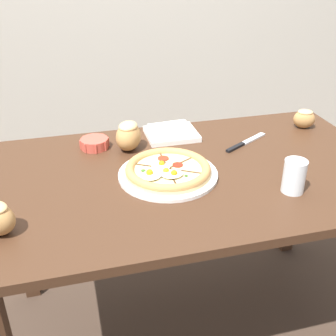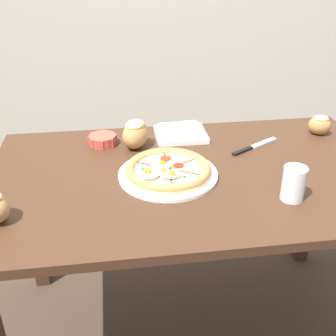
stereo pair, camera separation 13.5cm
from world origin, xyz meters
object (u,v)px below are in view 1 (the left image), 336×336
at_px(bread_piece_near, 304,118).
at_px(ramekin_bowl, 94,143).
at_px(bread_piece_far, 128,135).
at_px(water_glass, 294,178).
at_px(dining_table, 193,196).
at_px(knife_main, 246,142).
at_px(pizza, 168,171).
at_px(napkin_folded, 171,133).

bearing_deg(bread_piece_near, ramekin_bowl, 178.37).
xyz_separation_m(bread_piece_far, water_glass, (0.43, -0.41, -0.01)).
bearing_deg(water_glass, dining_table, 141.68).
distance_m(bread_piece_far, knife_main, 0.44).
height_order(pizza, knife_main, pizza).
height_order(ramekin_bowl, bread_piece_near, bread_piece_near).
xyz_separation_m(dining_table, ramekin_bowl, (-0.30, 0.26, 0.12)).
bearing_deg(bread_piece_far, bread_piece_near, 1.47).
distance_m(dining_table, ramekin_bowl, 0.41).
height_order(dining_table, bread_piece_far, bread_piece_far).
relative_size(bread_piece_far, knife_main, 0.71).
xyz_separation_m(pizza, bread_piece_near, (0.64, 0.25, 0.02)).
bearing_deg(knife_main, pizza, 175.59).
distance_m(knife_main, water_glass, 0.35).
distance_m(bread_piece_near, water_glass, 0.52).
bearing_deg(ramekin_bowl, dining_table, -40.54).
distance_m(dining_table, bread_piece_near, 0.61).
xyz_separation_m(ramekin_bowl, bread_piece_near, (0.84, -0.02, 0.02)).
relative_size(ramekin_bowl, water_glass, 1.04).
relative_size(ramekin_bowl, bread_piece_far, 0.75).
relative_size(pizza, napkin_folded, 1.66).
height_order(pizza, ramekin_bowl, pizza).
height_order(napkin_folded, bread_piece_far, bread_piece_far).
bearing_deg(bread_piece_near, dining_table, -156.76).
bearing_deg(ramekin_bowl, napkin_folded, 5.21).
xyz_separation_m(napkin_folded, bread_piece_far, (-0.18, -0.07, 0.04)).
distance_m(bread_piece_near, bread_piece_far, 0.72).
distance_m(dining_table, knife_main, 0.31).
bearing_deg(water_glass, pizza, 152.01).
bearing_deg(bread_piece_far, knife_main, -8.23).
xyz_separation_m(dining_table, bread_piece_near, (0.54, 0.23, 0.14)).
relative_size(dining_table, napkin_folded, 6.97).
relative_size(ramekin_bowl, bread_piece_near, 1.05).
bearing_deg(napkin_folded, pizza, -107.14).
xyz_separation_m(dining_table, water_glass, (0.25, -0.20, 0.15)).
relative_size(pizza, water_glass, 3.10).
distance_m(dining_table, napkin_folded, 0.31).
distance_m(pizza, bread_piece_far, 0.25).
height_order(bread_piece_near, bread_piece_far, bread_piece_far).
xyz_separation_m(pizza, water_glass, (0.35, -0.18, 0.03)).
bearing_deg(pizza, bread_piece_far, 110.67).
bearing_deg(bread_piece_far, dining_table, -50.00).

